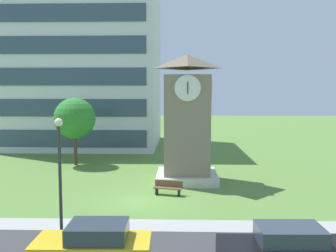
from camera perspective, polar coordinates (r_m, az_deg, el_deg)
name	(u,v)px	position (r m, az deg, el deg)	size (l,w,h in m)	color
ground_plane	(142,200)	(22.34, -4.10, -11.40)	(160.00, 160.00, 0.00)	#567F38
kerb_strip	(133,225)	(18.49, -5.43, -15.01)	(120.00, 1.60, 0.01)	#9E9E99
office_building	(85,66)	(46.25, -12.79, 9.09)	(17.68, 14.20, 19.20)	silver
clock_tower	(187,126)	(26.35, 2.96, 0.02)	(4.30, 4.30, 9.06)	gray
park_bench	(168,188)	(23.28, 0.02, -9.52)	(1.86, 0.89, 0.88)	brown
street_lamp	(60,163)	(16.77, -16.44, -5.53)	(0.36, 0.36, 5.28)	#333338
tree_by_building	(75,118)	(33.15, -14.25, 1.14)	(3.60, 3.60, 5.93)	#513823
parked_car_yellow	(94,245)	(14.28, -11.42, -17.68)	(4.25, 2.08, 1.69)	gold
parked_car_black	(285,249)	(14.34, 17.63, -17.72)	(4.60, 1.99, 1.69)	black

